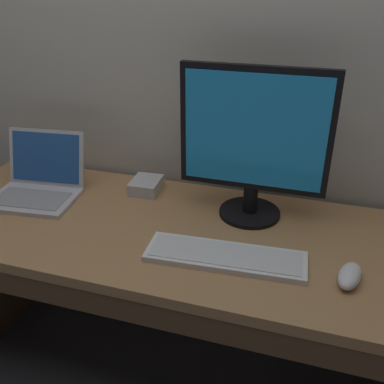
# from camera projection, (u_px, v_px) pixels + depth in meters

# --- Properties ---
(ground_plane) EXTENTS (14.00, 14.00, 0.00)m
(ground_plane) POSITION_uv_depth(u_px,v_px,m) (167.00, 378.00, 1.75)
(ground_plane) COLOR #4C4C51
(desk) EXTENTS (1.65, 0.65, 0.73)m
(desk) POSITION_uv_depth(u_px,v_px,m) (162.00, 272.00, 1.49)
(desk) COLOR #A87A4C
(desk) RESTS_ON ground
(laptop_silver) EXTENTS (0.33, 0.30, 0.22)m
(laptop_silver) POSITION_uv_depth(u_px,v_px,m) (38.00, 184.00, 1.58)
(laptop_silver) COLOR silver
(laptop_silver) RESTS_ON desk
(external_monitor) EXTENTS (0.48, 0.21, 0.50)m
(external_monitor) POSITION_uv_depth(u_px,v_px,m) (254.00, 142.00, 1.35)
(external_monitor) COLOR black
(external_monitor) RESTS_ON desk
(wired_keyboard) EXTENTS (0.47, 0.17, 0.02)m
(wired_keyboard) POSITION_uv_depth(u_px,v_px,m) (225.00, 256.00, 1.25)
(wired_keyboard) COLOR white
(wired_keyboard) RESTS_ON desk
(computer_mouse) EXTENTS (0.08, 0.13, 0.04)m
(computer_mouse) POSITION_uv_depth(u_px,v_px,m) (350.00, 276.00, 1.15)
(computer_mouse) COLOR white
(computer_mouse) RESTS_ON desk
(external_drive_box) EXTENTS (0.11, 0.13, 0.05)m
(external_drive_box) POSITION_uv_depth(u_px,v_px,m) (146.00, 185.00, 1.63)
(external_drive_box) COLOR silver
(external_drive_box) RESTS_ON desk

